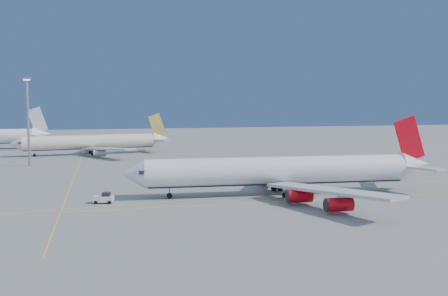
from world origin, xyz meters
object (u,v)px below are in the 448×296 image
at_px(pushback_tug, 104,198).
at_px(airliner_virgin, 285,171).
at_px(airliner_etihad, 94,142).
at_px(light_mast, 28,114).

bearing_deg(pushback_tug, airliner_virgin, 12.77).
xyz_separation_m(airliner_virgin, airliner_etihad, (-40.34, 90.46, -0.43)).
height_order(pushback_tug, light_mast, light_mast).
relative_size(airliner_virgin, airliner_etihad, 1.17).
distance_m(pushback_tug, light_mast, 66.54).
distance_m(airliner_virgin, light_mast, 85.06).
bearing_deg(airliner_virgin, airliner_etihad, 117.32).
distance_m(airliner_etihad, light_mast, 36.47).
distance_m(airliner_etihad, pushback_tug, 90.97).
bearing_deg(light_mast, pushback_tug, -70.50).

